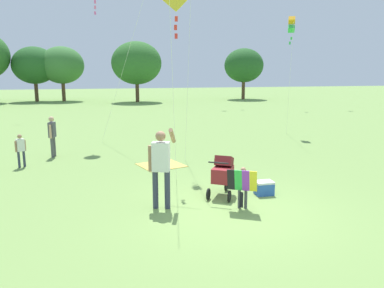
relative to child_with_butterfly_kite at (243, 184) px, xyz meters
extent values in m
plane|color=#75994C|center=(-0.32, -0.04, -0.59)|extent=(120.00, 120.00, 0.00)
cylinder|color=brown|center=(-9.56, 33.31, 0.34)|extent=(0.36, 0.36, 1.87)
ellipsoid|color=#235623|center=(-9.56, 33.31, 3.01)|extent=(4.33, 3.90, 3.68)
cylinder|color=brown|center=(-6.92, 33.16, 0.34)|extent=(0.36, 0.36, 1.88)
ellipsoid|color=#387033|center=(-6.92, 33.16, 3.03)|extent=(4.38, 3.94, 3.72)
cylinder|color=brown|center=(0.35, 30.32, 0.33)|extent=(0.36, 0.36, 1.86)
ellipsoid|color=#2D6628|center=(0.35, 30.32, 3.22)|extent=(4.90, 4.41, 4.16)
cylinder|color=brown|center=(11.99, 31.51, 0.37)|extent=(0.36, 0.36, 1.93)
ellipsoid|color=#235623|center=(11.99, 31.51, 3.04)|extent=(4.26, 3.83, 3.62)
cylinder|color=#4C4C51|center=(0.09, 0.01, -0.36)|extent=(0.07, 0.07, 0.47)
cylinder|color=#4C4C51|center=(-0.04, 0.08, -0.36)|extent=(0.07, 0.07, 0.47)
cube|color=silver|center=(0.02, 0.04, 0.06)|extent=(0.24, 0.21, 0.35)
cylinder|color=#A37556|center=(0.14, -0.02, 0.03)|extent=(0.05, 0.05, 0.31)
cylinder|color=#A37556|center=(-0.09, 0.10, 0.03)|extent=(0.05, 0.05, 0.31)
sphere|color=#A37556|center=(0.02, 0.04, 0.31)|extent=(0.12, 0.12, 0.12)
cube|color=yellow|center=(0.15, -0.23, 0.11)|extent=(0.23, 0.23, 0.50)
cube|color=purple|center=(0.01, -0.16, 0.11)|extent=(0.23, 0.23, 0.50)
cube|color=green|center=(-0.14, -0.08, 0.11)|extent=(0.23, 0.23, 0.50)
cube|color=black|center=(-0.28, 0.00, 0.11)|extent=(0.23, 0.23, 0.50)
cube|color=black|center=(-0.07, -0.14, -0.33)|extent=(0.08, 0.05, 0.36)
cylinder|color=#33384C|center=(-1.90, 0.50, -0.16)|extent=(0.13, 0.13, 0.88)
cylinder|color=#33384C|center=(-1.64, 0.41, -0.16)|extent=(0.13, 0.13, 0.88)
cube|color=silver|center=(-1.77, 0.45, 0.61)|extent=(0.44, 0.35, 0.66)
cylinder|color=#A37556|center=(-2.00, 0.53, 0.56)|extent=(0.09, 0.09, 0.58)
cylinder|color=#A37556|center=(-1.50, 0.52, 1.06)|extent=(0.26, 0.54, 0.41)
sphere|color=#A37556|center=(-1.77, 0.45, 1.07)|extent=(0.23, 0.23, 0.23)
cylinder|color=black|center=(0.06, 1.31, -0.45)|extent=(0.18, 0.26, 0.28)
cylinder|color=black|center=(-0.58, 0.76, -0.45)|extent=(0.18, 0.26, 0.28)
cylinder|color=black|center=(-0.14, 0.49, -0.45)|extent=(0.18, 0.26, 0.28)
cube|color=maroon|center=(-0.16, 0.95, -0.03)|extent=(0.71, 0.78, 0.36)
cube|color=maroon|center=(-0.10, 1.06, 0.27)|extent=(0.57, 0.57, 0.35)
cylinder|color=black|center=(-0.40, 0.56, 0.37)|extent=(0.43, 0.28, 0.04)
cube|color=red|center=(-0.98, 2.65, 3.84)|extent=(0.08, 0.06, 0.14)
cube|color=red|center=(-1.00, 2.66, 3.62)|extent=(0.08, 0.05, 0.14)
cube|color=red|center=(-0.98, 2.68, 3.40)|extent=(0.08, 0.02, 0.14)
cylinder|color=silver|center=(-1.27, 1.63, 1.82)|extent=(0.52, 2.05, 4.82)
cube|color=#F4A319|center=(5.89, 9.38, 4.83)|extent=(0.43, 0.47, 0.36)
cube|color=green|center=(5.89, 9.38, 4.44)|extent=(0.43, 0.47, 0.36)
cube|color=green|center=(5.92, 9.39, 4.00)|extent=(0.09, 0.06, 0.14)
cube|color=green|center=(5.85, 9.40, 3.78)|extent=(0.08, 0.05, 0.14)
cylinder|color=silver|center=(5.33, 8.22, 1.92)|extent=(1.13, 2.34, 5.03)
cube|color=pink|center=(-3.13, 9.03, 5.25)|extent=(0.08, 0.06, 0.14)
cube|color=pink|center=(-3.13, 9.00, 5.03)|extent=(0.09, 0.06, 0.14)
cube|color=pink|center=(-3.14, 9.02, 4.81)|extent=(0.09, 0.07, 0.14)
cylinder|color=silver|center=(-2.16, 7.61, 2.52)|extent=(1.91, 2.78, 6.23)
cylinder|color=silver|center=(-0.29, 4.20, 2.85)|extent=(0.07, 1.45, 6.88)
cylinder|color=#4C4C51|center=(-4.83, 6.40, -0.23)|extent=(0.11, 0.11, 0.73)
cylinder|color=#4C4C51|center=(-4.79, 6.62, -0.23)|extent=(0.11, 0.11, 0.73)
cube|color=#4C4C56|center=(-4.81, 6.51, 0.40)|extent=(0.25, 0.35, 0.54)
cylinder|color=tan|center=(-4.85, 6.31, 0.37)|extent=(0.08, 0.08, 0.48)
cylinder|color=tan|center=(-4.78, 6.70, 0.37)|extent=(0.08, 0.08, 0.48)
sphere|color=tan|center=(-4.81, 6.51, 0.79)|extent=(0.19, 0.19, 0.19)
cylinder|color=#33384C|center=(-5.56, 5.19, -0.33)|extent=(0.08, 0.08, 0.53)
cylinder|color=#33384C|center=(-5.70, 5.10, -0.33)|extent=(0.08, 0.08, 0.53)
cube|color=silver|center=(-5.63, 5.15, 0.14)|extent=(0.27, 0.25, 0.40)
cylinder|color=#A37556|center=(-5.50, 5.23, 0.11)|extent=(0.06, 0.06, 0.36)
cylinder|color=#A37556|center=(-5.75, 5.07, 0.11)|extent=(0.06, 0.06, 0.36)
sphere|color=#A37556|center=(-5.63, 5.15, 0.42)|extent=(0.14, 0.14, 0.14)
cube|color=gold|center=(-1.19, 4.36, -0.59)|extent=(1.67, 1.61, 0.02)
cube|color=#2D5BB7|center=(0.89, 0.81, -0.44)|extent=(0.44, 0.32, 0.30)
cube|color=white|center=(0.89, 0.81, -0.27)|extent=(0.45, 0.33, 0.05)
camera|label=1|loc=(-2.95, -7.62, 2.49)|focal=35.17mm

